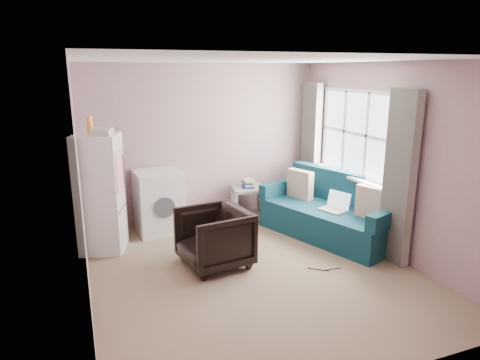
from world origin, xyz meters
The scene contains 8 objects.
room centered at (0.02, 0.01, 1.25)m, with size 3.84×4.24×2.54m.
armchair centered at (-0.41, 0.32, 0.40)m, with size 0.79×0.74×0.81m, color black.
fridge centered at (-1.66, 1.32, 0.81)m, with size 0.69×0.69×1.81m.
washing_machine centered at (-0.82, 1.74, 0.49)m, with size 0.70×0.70×0.93m.
side_table centered at (0.63, 1.75, 0.32)m, with size 0.58×0.58×0.68m.
sofa centered at (1.54, 0.66, 0.34)m, with size 1.58×2.26×0.92m.
window_dressing centered at (1.78, 0.70, 1.11)m, with size 0.17×2.62×2.18m.
floor_cables centered at (0.82, -0.30, 0.01)m, with size 0.40×0.18×0.01m.
Camera 1 is at (-1.88, -4.44, 2.40)m, focal length 32.00 mm.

